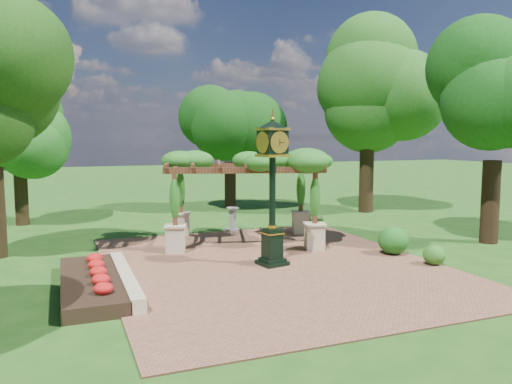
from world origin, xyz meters
name	(u,v)px	position (x,y,z in m)	size (l,w,h in m)	color
ground	(287,274)	(0.00, 0.00, 0.00)	(120.00, 120.00, 0.00)	#1E4714
brick_plaza	(273,265)	(0.00, 1.00, 0.02)	(10.00, 12.00, 0.04)	brown
border_wall	(126,279)	(-4.60, 0.50, 0.20)	(0.35, 5.00, 0.40)	#C6B793
flower_bed	(91,283)	(-5.50, 0.50, 0.18)	(1.50, 5.00, 0.36)	red
pedestal_clock	(272,179)	(-0.02, 1.05, 2.77)	(1.07, 1.07, 4.63)	black
pergola	(243,166)	(0.33, 4.67, 2.97)	(6.53, 5.08, 3.61)	beige
sundial	(233,221)	(0.71, 7.10, 0.45)	(0.66, 0.66, 1.03)	gray
shrub_front	(434,255)	(4.74, -0.82, 0.35)	(0.70, 0.70, 0.63)	#28621C
shrub_mid	(393,240)	(4.44, 0.86, 0.51)	(1.05, 1.05, 0.95)	#1B5919
shrub_back	(315,222)	(4.04, 5.82, 0.38)	(0.77, 0.77, 0.69)	#34691E
tree_west_far	(18,124)	(-7.87, 12.12, 4.66)	(3.12, 3.12, 6.83)	#2F2212
tree_north	(230,125)	(2.81, 13.66, 4.73)	(4.35, 4.35, 6.89)	black
tree_east_far	(369,82)	(9.30, 9.80, 6.98)	(5.09, 5.09, 10.16)	black
tree_east_near	(496,95)	(9.13, 1.21, 5.60)	(3.73, 3.73, 8.19)	black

